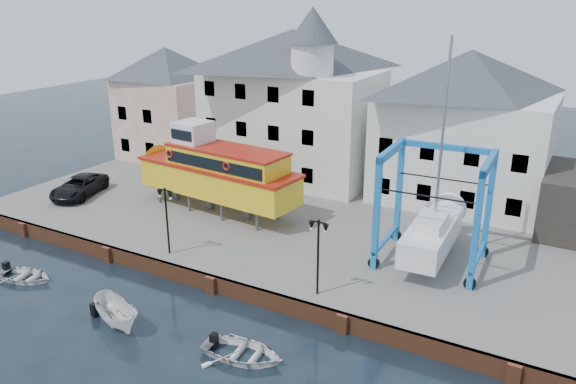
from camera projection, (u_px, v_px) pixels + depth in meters
The scene contains 14 objects.
ground at pixel (212, 292), 31.53m from camera, with size 140.00×140.00×0.00m, color black.
hardstanding at pixel (303, 219), 40.41m from camera, with size 44.00×22.00×1.00m, color #5F5C5B.
quay_wall at pixel (213, 284), 31.45m from camera, with size 44.00×0.47×1.00m.
building_pink at pixel (168, 103), 52.56m from camera, with size 8.00×7.00×10.30m.
building_white_main at pixel (293, 102), 46.45m from camera, with size 14.00×8.30×14.00m.
building_white_right at pixel (464, 128), 40.82m from camera, with size 12.00×8.00×11.20m.
lamp_post_left at pixel (166, 204), 32.96m from camera, with size 1.12×0.32×4.20m.
lamp_post_right at pixel (318, 238), 28.36m from camera, with size 1.12×0.32×4.20m.
tour_boat at pixel (209, 170), 40.12m from camera, with size 14.69×4.82×6.28m.
travel_lift at pixel (435, 224), 32.79m from camera, with size 6.17×8.57×12.82m.
van at pixel (79, 186), 43.48m from camera, with size 2.52×5.46×1.52m, color black.
motorboat_a at pixel (118, 324), 28.48m from camera, with size 1.44×3.83×1.48m, color white.
motorboat_b at pixel (243, 358), 25.87m from camera, with size 2.86×4.00×0.83m, color white.
motorboat_d at pixel (25, 280), 32.92m from camera, with size 2.50×3.50×0.72m, color white.
Camera 1 is at (17.32, -22.21, 15.84)m, focal length 35.00 mm.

